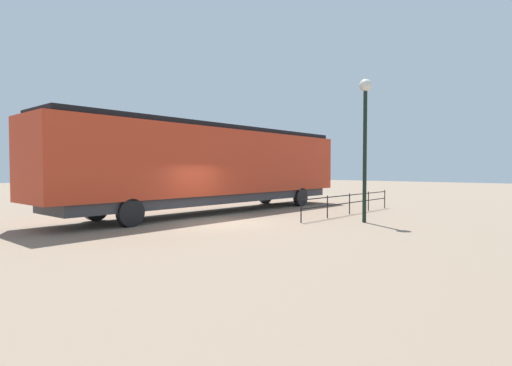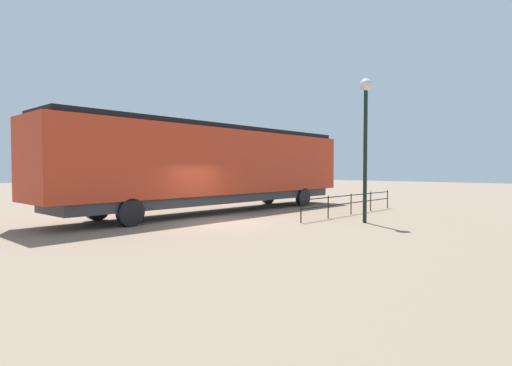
# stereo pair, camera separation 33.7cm
# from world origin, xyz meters

# --- Properties ---
(ground_plane) EXTENTS (120.00, 120.00, 0.00)m
(ground_plane) POSITION_xyz_m (0.00, 0.00, 0.00)
(ground_plane) COLOR #84705B
(locomotive) EXTENTS (3.06, 17.95, 4.44)m
(locomotive) POSITION_xyz_m (-3.18, 3.12, 2.47)
(locomotive) COLOR red
(locomotive) RESTS_ON ground_plane
(lamp_post) EXTENTS (0.51, 0.51, 5.97)m
(lamp_post) POSITION_xyz_m (4.43, 4.02, 4.20)
(lamp_post) COLOR black
(lamp_post) RESTS_ON ground_plane
(platform_fence) EXTENTS (0.05, 8.45, 1.03)m
(platform_fence) POSITION_xyz_m (2.51, 6.36, 0.68)
(platform_fence) COLOR black
(platform_fence) RESTS_ON ground_plane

